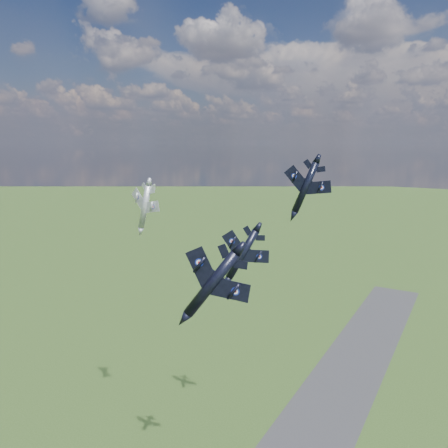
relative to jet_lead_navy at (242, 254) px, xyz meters
The scene contains 4 objects.
jet_lead_navy is the anchor object (origin of this frame).
jet_right_navy 28.64m from the jet_lead_navy, 69.36° to the right, with size 9.32×13.00×2.69m, color black, non-canonical shape.
jet_high_navy 25.97m from the jet_lead_navy, 83.19° to the left, with size 11.46×15.98×3.31m, color black, non-canonical shape.
jet_left_silver 38.82m from the jet_lead_navy, 156.52° to the left, with size 11.28×15.72×3.25m, color gray, non-canonical shape.
Camera 1 is at (40.68, -52.58, 97.64)m, focal length 35.00 mm.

